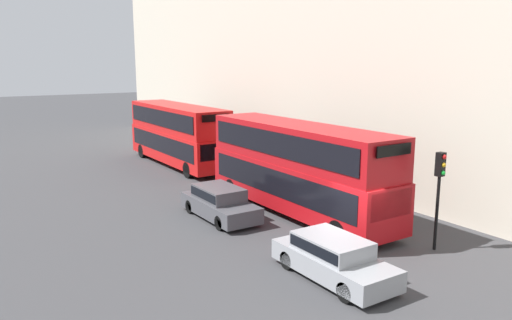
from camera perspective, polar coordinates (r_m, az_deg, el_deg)
ground_plane at (r=19.20m, az=10.31°, el=-10.61°), size 200.00×200.00×0.00m
building_facade at (r=23.37m, az=24.30°, el=16.01°), size 1.10×80.00×18.22m
bus_leading at (r=23.23m, az=4.80°, el=-0.56°), size 2.59×11.44×4.25m
bus_second_in_queue at (r=34.69m, az=-8.95°, el=3.16°), size 2.59×11.12×4.15m
car_dark_sedan at (r=16.93m, az=8.80°, el=-10.87°), size 1.83×4.54×1.41m
car_hatchback at (r=22.93m, az=-4.19°, el=-4.77°), size 1.83×4.53×1.47m
traffic_light at (r=19.79m, az=20.25°, el=-2.19°), size 0.30×0.36×3.78m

